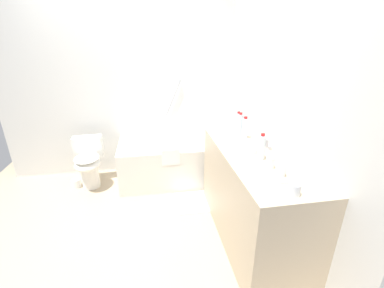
# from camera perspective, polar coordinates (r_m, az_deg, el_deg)

# --- Properties ---
(ground_plane) EXTENTS (3.94, 3.94, 0.00)m
(ground_plane) POSITION_cam_1_polar(r_m,az_deg,el_deg) (2.93, -13.56, -16.61)
(ground_plane) COLOR tan
(wall_back_tiled) EXTENTS (3.34, 0.10, 2.44)m
(wall_back_tiled) POSITION_cam_1_polar(r_m,az_deg,el_deg) (3.69, -14.20, 12.26)
(wall_back_tiled) COLOR silver
(wall_back_tiled) RESTS_ON ground_plane
(wall_right_mirror) EXTENTS (0.10, 2.97, 2.44)m
(wall_right_mirror) POSITION_cam_1_polar(r_m,az_deg,el_deg) (2.68, 18.46, 8.39)
(wall_right_mirror) COLOR silver
(wall_right_mirror) RESTS_ON ground_plane
(bathtub) EXTENTS (1.58, 0.80, 1.32)m
(bathtub) POSITION_cam_1_polar(r_m,az_deg,el_deg) (3.54, -3.11, -3.22)
(bathtub) COLOR silver
(bathtub) RESTS_ON ground_plane
(toilet) EXTENTS (0.38, 0.52, 0.66)m
(toilet) POSITION_cam_1_polar(r_m,az_deg,el_deg) (3.59, -22.22, -3.78)
(toilet) COLOR white
(toilet) RESTS_ON ground_plane
(vanity_counter) EXTENTS (0.59, 1.51, 0.88)m
(vanity_counter) POSITION_cam_1_polar(r_m,az_deg,el_deg) (2.51, 13.27, -11.34)
(vanity_counter) COLOR tan
(vanity_counter) RESTS_ON ground_plane
(sink_basin) EXTENTS (0.30, 0.30, 0.05)m
(sink_basin) POSITION_cam_1_polar(r_m,az_deg,el_deg) (2.38, 12.42, -0.49)
(sink_basin) COLOR white
(sink_basin) RESTS_ON vanity_counter
(sink_faucet) EXTENTS (0.10, 0.15, 0.08)m
(sink_faucet) POSITION_cam_1_polar(r_m,az_deg,el_deg) (2.45, 16.35, -0.02)
(sink_faucet) COLOR #A7A7AC
(sink_faucet) RESTS_ON vanity_counter
(water_bottle_0) EXTENTS (0.06, 0.06, 0.22)m
(water_bottle_0) POSITION_cam_1_polar(r_m,az_deg,el_deg) (2.81, 10.33, 4.82)
(water_bottle_0) COLOR silver
(water_bottle_0) RESTS_ON vanity_counter
(water_bottle_1) EXTENTS (0.06, 0.06, 0.23)m
(water_bottle_1) POSITION_cam_1_polar(r_m,az_deg,el_deg) (2.61, 11.80, 3.46)
(water_bottle_1) COLOR silver
(water_bottle_1) RESTS_ON vanity_counter
(water_bottle_2) EXTENTS (0.06, 0.06, 0.23)m
(water_bottle_2) POSITION_cam_1_polar(r_m,az_deg,el_deg) (2.16, 15.37, -0.75)
(water_bottle_2) COLOR silver
(water_bottle_2) RESTS_ON vanity_counter
(water_bottle_3) EXTENTS (0.06, 0.06, 0.25)m
(water_bottle_3) POSITION_cam_1_polar(r_m,az_deg,el_deg) (2.66, 10.75, 4.16)
(water_bottle_3) COLOR silver
(water_bottle_3) RESTS_ON vanity_counter
(drinking_glass_0) EXTENTS (0.07, 0.07, 0.09)m
(drinking_glass_0) POSITION_cam_1_polar(r_m,az_deg,el_deg) (2.06, 17.11, -4.02)
(drinking_glass_0) COLOR white
(drinking_glass_0) RESTS_ON vanity_counter
(drinking_glass_1) EXTENTS (0.08, 0.08, 0.08)m
(drinking_glass_1) POSITION_cam_1_polar(r_m,az_deg,el_deg) (1.76, 22.02, -9.44)
(drinking_glass_1) COLOR white
(drinking_glass_1) RESTS_ON vanity_counter
(drinking_glass_2) EXTENTS (0.07, 0.07, 0.09)m
(drinking_glass_2) POSITION_cam_1_polar(r_m,az_deg,el_deg) (1.96, 19.34, -5.66)
(drinking_glass_2) COLOR white
(drinking_glass_2) RESTS_ON vanity_counter
(soap_dish) EXTENTS (0.09, 0.06, 0.02)m
(soap_dish) POSITION_cam_1_polar(r_m,az_deg,el_deg) (1.89, 19.16, -7.89)
(soap_dish) COLOR white
(soap_dish) RESTS_ON vanity_counter
(bath_mat) EXTENTS (0.54, 0.43, 0.01)m
(bath_mat) POSITION_cam_1_polar(r_m,az_deg,el_deg) (3.15, 1.24, -12.81)
(bath_mat) COLOR white
(bath_mat) RESTS_ON ground_plane
(toilet_paper_roll) EXTENTS (0.11, 0.11, 0.11)m
(toilet_paper_roll) POSITION_cam_1_polar(r_m,az_deg,el_deg) (3.74, -24.55, -8.02)
(toilet_paper_roll) COLOR white
(toilet_paper_roll) RESTS_ON ground_plane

